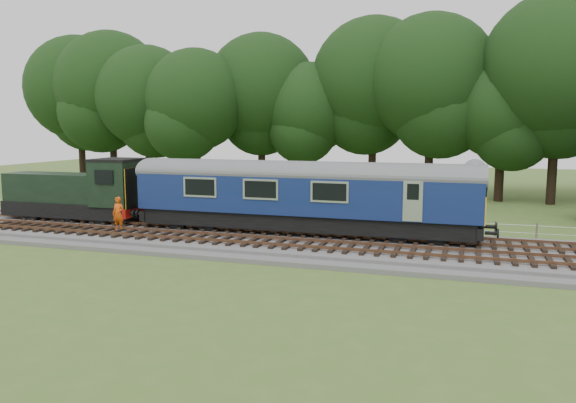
% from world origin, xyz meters
% --- Properties ---
extents(ground, '(120.00, 120.00, 0.00)m').
position_xyz_m(ground, '(0.00, 0.00, 0.00)').
color(ground, '#436725').
rests_on(ground, ground).
extents(ballast, '(70.00, 7.00, 0.35)m').
position_xyz_m(ballast, '(0.00, 0.00, 0.17)').
color(ballast, '#4C4C4F').
rests_on(ballast, ground).
extents(track_north, '(67.20, 2.40, 0.21)m').
position_xyz_m(track_north, '(0.00, 1.40, 0.42)').
color(track_north, black).
rests_on(track_north, ballast).
extents(track_south, '(67.20, 2.40, 0.21)m').
position_xyz_m(track_south, '(0.00, -1.60, 0.42)').
color(track_south, black).
rests_on(track_south, ballast).
extents(fence, '(64.00, 0.12, 1.00)m').
position_xyz_m(fence, '(0.00, 4.50, 0.00)').
color(fence, '#6B6054').
rests_on(fence, ground).
extents(tree_line, '(70.00, 8.00, 18.00)m').
position_xyz_m(tree_line, '(0.00, 22.00, 0.00)').
color(tree_line, black).
rests_on(tree_line, ground).
extents(dmu_railcar, '(18.05, 2.86, 3.88)m').
position_xyz_m(dmu_railcar, '(0.32, 1.40, 2.61)').
color(dmu_railcar, black).
rests_on(dmu_railcar, ground).
extents(shunter_loco, '(8.91, 2.60, 3.38)m').
position_xyz_m(shunter_loco, '(-13.60, 1.40, 1.97)').
color(shunter_loco, black).
rests_on(shunter_loco, ground).
extents(worker, '(0.68, 0.45, 1.84)m').
position_xyz_m(worker, '(-9.31, -0.96, 1.27)').
color(worker, '#E5500C').
rests_on(worker, ballast).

